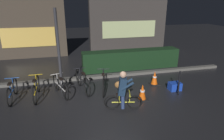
# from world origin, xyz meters

# --- Properties ---
(ground_plane) EXTENTS (40.00, 40.00, 0.00)m
(ground_plane) POSITION_xyz_m (0.00, 0.00, 0.00)
(ground_plane) COLOR black
(sidewalk_curb) EXTENTS (12.00, 0.24, 0.12)m
(sidewalk_curb) POSITION_xyz_m (0.00, 2.20, 0.06)
(sidewalk_curb) COLOR #56544F
(sidewalk_curb) RESTS_ON ground
(hedge_row) EXTENTS (4.80, 0.70, 0.93)m
(hedge_row) POSITION_xyz_m (1.80, 3.10, 0.46)
(hedge_row) COLOR black
(hedge_row) RESTS_ON ground
(storefront_left) EXTENTS (4.18, 0.54, 3.54)m
(storefront_left) POSITION_xyz_m (-3.28, 6.50, 1.76)
(storefront_left) COLOR #42382D
(storefront_left) RESTS_ON ground
(storefront_right) EXTENTS (5.30, 0.54, 4.86)m
(storefront_right) POSITION_xyz_m (2.99, 7.20, 2.41)
(storefront_right) COLOR #383330
(storefront_right) RESTS_ON ground
(street_post) EXTENTS (0.10, 0.10, 2.97)m
(street_post) POSITION_xyz_m (-1.55, 1.20, 1.49)
(street_post) COLOR #2D2D33
(street_post) RESTS_ON ground
(parked_bike_leftmost) EXTENTS (0.46, 1.51, 0.70)m
(parked_bike_leftmost) POSITION_xyz_m (-3.18, 0.96, 0.32)
(parked_bike_leftmost) COLOR black
(parked_bike_leftmost) RESTS_ON ground
(parked_bike_left_mid) EXTENTS (0.46, 1.63, 0.75)m
(parked_bike_left_mid) POSITION_xyz_m (-2.41, 0.93, 0.34)
(parked_bike_left_mid) COLOR black
(parked_bike_left_mid) RESTS_ON ground
(parked_bike_center_left) EXTENTS (0.59, 1.50, 0.72)m
(parked_bike_center_left) POSITION_xyz_m (-1.61, 0.94, 0.33)
(parked_bike_center_left) COLOR black
(parked_bike_center_left) RESTS_ON ground
(parked_bike_center_right) EXTENTS (0.48, 1.71, 0.80)m
(parked_bike_center_right) POSITION_xyz_m (-0.81, 1.11, 0.36)
(parked_bike_center_right) COLOR black
(parked_bike_center_right) RESTS_ON ground
(parked_bike_right_mid) EXTENTS (0.48, 1.65, 0.77)m
(parked_bike_right_mid) POSITION_xyz_m (-0.06, 0.90, 0.35)
(parked_bike_right_mid) COLOR black
(parked_bike_right_mid) RESTS_ON ground
(traffic_cone_near) EXTENTS (0.36, 0.36, 0.56)m
(traffic_cone_near) POSITION_xyz_m (1.08, -0.10, 0.27)
(traffic_cone_near) COLOR black
(traffic_cone_near) RESTS_ON ground
(traffic_cone_far) EXTENTS (0.36, 0.36, 0.57)m
(traffic_cone_far) POSITION_xyz_m (2.05, 0.97, 0.27)
(traffic_cone_far) COLOR black
(traffic_cone_far) RESTS_ON ground
(blue_crate) EXTENTS (0.44, 0.32, 0.30)m
(blue_crate) POSITION_xyz_m (2.56, 0.30, 0.15)
(blue_crate) COLOR #193DB7
(blue_crate) RESTS_ON ground
(cyclist) EXTENTS (1.17, 0.60, 1.25)m
(cyclist) POSITION_xyz_m (0.25, -0.52, 0.63)
(cyclist) COLOR black
(cyclist) RESTS_ON ground
(closed_umbrella) EXTENTS (0.22, 0.34, 0.81)m
(closed_umbrella) POSITION_xyz_m (2.55, 0.05, 0.40)
(closed_umbrella) COLOR black
(closed_umbrella) RESTS_ON ground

